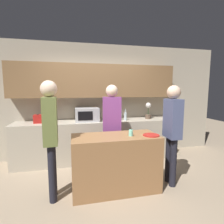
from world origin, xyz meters
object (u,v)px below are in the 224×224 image
bottle_2 (125,116)px  microwave (87,115)px  potted_plant (148,111)px  bottle_1 (120,115)px  person_left (51,130)px  person_right (112,121)px  person_center (172,126)px  plate_on_island (151,135)px  bottle_0 (118,116)px  toaster (40,119)px  cup_0 (131,133)px

bottle_2 → microwave: bearing=175.0°
potted_plant → bottle_1: (-0.70, 0.02, -0.09)m
bottle_1 → person_left: 1.94m
person_left → person_right: (1.04, 0.62, -0.03)m
bottle_1 → person_right: person_right is taller
bottle_2 → person_center: size_ratio=0.15×
bottle_2 → plate_on_island: (0.03, -1.31, -0.11)m
bottle_0 → person_right: person_right is taller
bottle_0 → person_center: person_center is taller
toaster → bottle_0: size_ratio=0.96×
cup_0 → person_left: person_left is taller
bottle_0 → person_left: 1.87m
toaster → potted_plant: potted_plant is taller
toaster → bottle_2: 1.87m
bottle_1 → person_left: (-1.40, -1.35, 0.02)m
toaster → person_right: size_ratio=0.15×
bottle_2 → person_center: bearing=-70.5°
bottle_1 → cup_0: bottle_1 is taller
bottle_2 → plate_on_island: size_ratio=0.97×
microwave → person_left: (-0.62, -1.33, -0.02)m
bottle_0 → person_center: size_ratio=0.16×
microwave → cup_0: 1.46m
potted_plant → bottle_1: bearing=178.4°
toaster → person_center: bearing=-29.9°
person_left → potted_plant: bearing=119.0°
plate_on_island → person_center: person_center is taller
potted_plant → person_left: (-2.10, -1.33, -0.07)m
cup_0 → plate_on_island: bearing=-10.3°
cup_0 → person_center: person_center is taller
bottle_1 → cup_0: 1.37m
microwave → toaster: 0.99m
microwave → plate_on_island: microwave is taller
bottle_0 → person_right: size_ratio=0.16×
bottle_2 → person_right: 0.78m
toaster → plate_on_island: (1.89, -1.39, -0.11)m
potted_plant → person_right: person_right is taller
bottle_0 → bottle_1: bottle_1 is taller
plate_on_island → person_left: bearing=177.6°
toaster → bottle_2: bottle_2 is taller
cup_0 → potted_plant: bearing=56.2°
plate_on_island → person_left: (-1.53, 0.06, 0.15)m
cup_0 → person_center: (0.73, 0.01, 0.07)m
plate_on_island → cup_0: bearing=169.7°
bottle_0 → cup_0: bottle_0 is taller
bottle_2 → plate_on_island: bearing=-88.7°
cup_0 → bottle_2: bearing=76.8°
bottle_1 → person_right: bearing=-116.6°
person_right → bottle_0: bearing=-106.2°
toaster → person_left: (0.36, -1.33, 0.04)m
microwave → bottle_2: bearing=-5.0°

